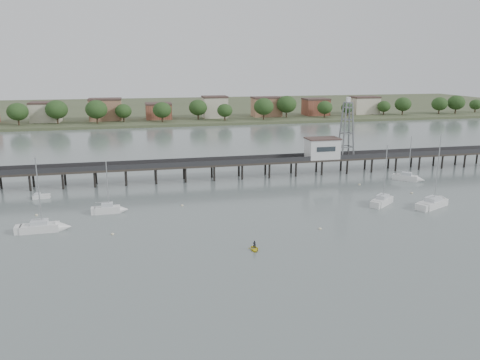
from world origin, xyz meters
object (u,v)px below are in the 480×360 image
(sailboat_b, at_px, (112,209))
(sailboat_d, at_px, (437,202))
(sailboat_c, at_px, (385,200))
(yellow_dinghy, at_px, (254,250))
(sailboat_a, at_px, (48,227))
(white_tender, at_px, (41,196))
(sailboat_e, at_px, (411,178))
(lattice_tower, at_px, (347,130))
(pier, at_px, (227,163))

(sailboat_b, bearing_deg, sailboat_d, -10.13)
(sailboat_c, height_order, yellow_dinghy, sailboat_c)
(sailboat_a, distance_m, yellow_dinghy, 35.91)
(sailboat_c, relative_size, white_tender, 3.65)
(sailboat_e, bearing_deg, white_tender, -142.48)
(sailboat_a, bearing_deg, sailboat_d, -3.24)
(lattice_tower, xyz_separation_m, sailboat_b, (-58.24, -22.24, -10.44))
(sailboat_a, bearing_deg, pier, 37.15)
(sailboat_b, bearing_deg, sailboat_c, -7.65)
(pier, distance_m, sailboat_a, 47.80)
(sailboat_e, height_order, sailboat_a, sailboat_a)
(sailboat_c, relative_size, sailboat_d, 0.83)
(sailboat_b, height_order, yellow_dinghy, sailboat_b)
(sailboat_c, xyz_separation_m, sailboat_e, (15.75, 15.66, 0.01))
(sailboat_c, bearing_deg, lattice_tower, 44.68)
(white_tender, bearing_deg, sailboat_a, -79.22)
(lattice_tower, xyz_separation_m, yellow_dinghy, (-36.24, -46.03, -11.10))
(lattice_tower, bearing_deg, sailboat_d, -80.45)
(sailboat_d, xyz_separation_m, sailboat_a, (-73.78, 1.50, 0.01))
(sailboat_d, xyz_separation_m, sailboat_e, (6.31, 19.44, 0.02))
(sailboat_d, relative_size, sailboat_a, 1.14)
(sailboat_c, xyz_separation_m, sailboat_a, (-64.34, -2.28, -0.00))
(pier, height_order, sailboat_c, sailboat_c)
(sailboat_a, relative_size, yellow_dinghy, 5.69)
(pier, distance_m, yellow_dinghy, 46.43)
(sailboat_c, relative_size, sailboat_e, 1.12)
(sailboat_a, bearing_deg, sailboat_c, -0.04)
(sailboat_b, bearing_deg, sailboat_a, -143.90)
(sailboat_b, relative_size, sailboat_d, 0.68)
(lattice_tower, bearing_deg, pier, -180.00)
(sailboat_c, bearing_deg, pier, 97.55)
(sailboat_c, xyz_separation_m, sailboat_d, (9.43, -3.78, -0.01))
(sailboat_e, bearing_deg, sailboat_d, -68.16)
(sailboat_b, distance_m, yellow_dinghy, 32.41)
(sailboat_d, distance_m, sailboat_e, 20.44)
(pier, bearing_deg, sailboat_b, -140.25)
(sailboat_c, relative_size, sailboat_a, 0.95)
(sailboat_a, height_order, yellow_dinghy, sailboat_a)
(sailboat_c, distance_m, sailboat_a, 64.38)
(sailboat_c, height_order, white_tender, sailboat_c)
(sailboat_d, bearing_deg, sailboat_c, 132.35)
(pier, height_order, sailboat_b, sailboat_b)
(pier, relative_size, sailboat_b, 14.26)
(white_tender, relative_size, yellow_dinghy, 1.47)
(yellow_dinghy, bearing_deg, sailboat_a, 157.67)
(sailboat_a, bearing_deg, lattice_tower, 21.71)
(sailboat_e, distance_m, white_tender, 85.00)
(sailboat_b, height_order, sailboat_e, sailboat_e)
(sailboat_a, bearing_deg, white_tender, 100.69)
(sailboat_c, distance_m, yellow_dinghy, 36.91)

